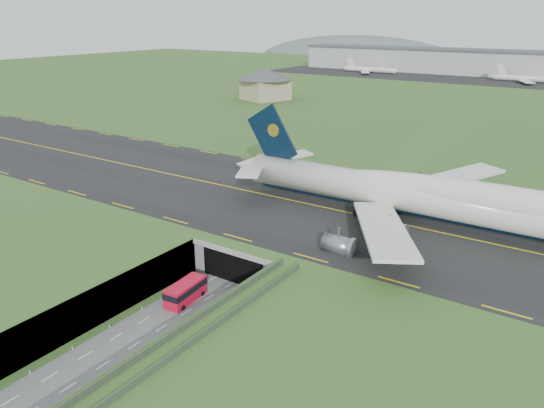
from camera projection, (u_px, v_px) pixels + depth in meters
The scene contains 10 objects.
ground at pixel (200, 304), 79.40m from camera, with size 900.00×900.00×0.00m, color #3F5B24.
airfield_deck at pixel (199, 287), 78.40m from camera, with size 800.00×800.00×6.00m, color gray.
trench_road at pixel (164, 327), 73.51m from camera, with size 12.00×75.00×0.20m, color slate.
taxiway at pixel (311, 205), 103.15m from camera, with size 800.00×44.00×0.18m, color black.
tunnel_portal at pixel (264, 246), 91.35m from camera, with size 17.00×22.30×6.00m.
guideway at pixel (157, 366), 56.90m from camera, with size 3.00×53.00×7.05m.
jumbo_jet at pixel (440, 199), 90.91m from camera, with size 87.44×57.55×19.03m.
shuttle_tram at pixel (185, 292), 79.69m from camera, with size 3.47×7.62×3.02m.
service_building at pixel (265, 81), 230.92m from camera, with size 31.84×31.84×13.36m.
cargo_terminal at pixel (540, 65), 308.75m from camera, with size 320.00×67.00×15.60m.
Camera 1 is at (47.92, -51.84, 40.80)m, focal length 35.00 mm.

